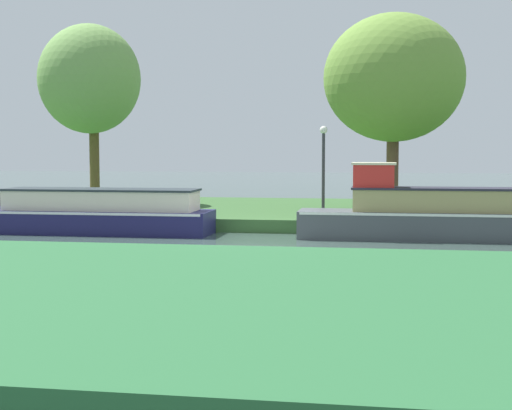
# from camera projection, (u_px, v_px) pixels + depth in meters

# --- Properties ---
(ground_plane) EXTENTS (120.00, 120.00, 0.00)m
(ground_plane) POSITION_uv_depth(u_px,v_px,m) (255.00, 241.00, 20.58)
(ground_plane) COLOR #3D524C
(riverbank_far) EXTENTS (72.00, 10.00, 0.40)m
(riverbank_far) POSITION_uv_depth(u_px,v_px,m) (287.00, 213.00, 27.45)
(riverbank_far) COLOR #335B2D
(riverbank_far) RESTS_ON ground_plane
(riverbank_near) EXTENTS (72.00, 10.00, 0.40)m
(riverbank_near) POSITION_uv_depth(u_px,v_px,m) (158.00, 299.00, 11.71)
(riverbank_near) COLOR #286035
(riverbank_near) RESTS_ON ground_plane
(navy_barge) EXTENTS (7.55, 1.76, 1.33)m
(navy_barge) POSITION_uv_depth(u_px,v_px,m) (91.00, 214.00, 22.56)
(navy_barge) COLOR #1E1D4F
(navy_barge) RESTS_ON ground_plane
(slate_narrowboat) EXTENTS (7.76, 1.45, 2.12)m
(slate_narrowboat) POSITION_uv_depth(u_px,v_px,m) (443.00, 215.00, 20.88)
(slate_narrowboat) COLOR #464B51
(slate_narrowboat) RESTS_ON ground_plane
(willow_tree_left) EXTENTS (3.95, 3.87, 6.91)m
(willow_tree_left) POSITION_uv_depth(u_px,v_px,m) (90.00, 80.00, 29.40)
(willow_tree_left) COLOR brown
(willow_tree_left) RESTS_ON riverbank_far
(willow_tree_centre) EXTENTS (4.92, 4.43, 6.84)m
(willow_tree_centre) POSITION_uv_depth(u_px,v_px,m) (394.00, 78.00, 26.61)
(willow_tree_centre) COLOR brown
(willow_tree_centre) RESTS_ON riverbank_far
(lamp_post) EXTENTS (0.24, 0.24, 2.82)m
(lamp_post) POSITION_uv_depth(u_px,v_px,m) (323.00, 159.00, 23.83)
(lamp_post) COLOR #333338
(lamp_post) RESTS_ON riverbank_far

